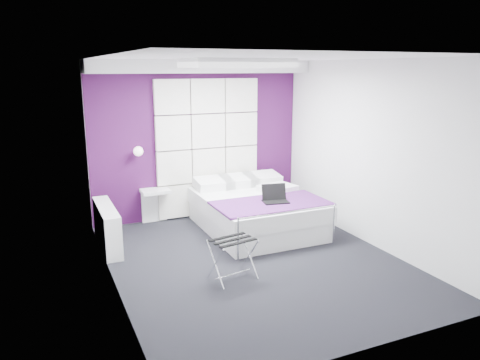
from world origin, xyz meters
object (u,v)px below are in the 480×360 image
at_px(radiator, 107,227).
at_px(nightstand, 155,191).
at_px(bed, 256,211).
at_px(wall_lamp, 138,151).
at_px(luggage_rack, 233,259).
at_px(laptop, 274,198).

xyz_separation_m(radiator, nightstand, (0.88, 0.72, 0.25)).
bearing_deg(radiator, bed, -4.17).
height_order(wall_lamp, luggage_rack, wall_lamp).
bearing_deg(luggage_rack, wall_lamp, 93.32).
distance_m(wall_lamp, nightstand, 0.71).
relative_size(bed, laptop, 5.52).
relative_size(wall_lamp, radiator, 0.12).
bearing_deg(luggage_rack, bed, 45.23).
distance_m(radiator, nightstand, 1.16).
height_order(radiator, bed, bed).
bearing_deg(nightstand, radiator, -140.67).
bearing_deg(nightstand, luggage_rack, -81.92).
distance_m(radiator, luggage_rack, 2.06).
relative_size(radiator, bed, 0.60).
xyz_separation_m(wall_lamp, radiator, (-0.64, -0.76, -0.92)).
relative_size(wall_lamp, nightstand, 0.33).
bearing_deg(laptop, luggage_rack, -126.37).
height_order(bed, laptop, laptop).
bearing_deg(luggage_rack, laptop, 32.94).
bearing_deg(bed, luggage_rack, -124.67).
height_order(bed, luggage_rack, bed).
distance_m(wall_lamp, luggage_rack, 2.67).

